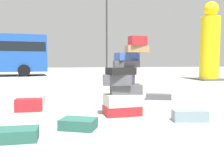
{
  "coord_description": "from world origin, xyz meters",
  "views": [
    {
      "loc": [
        -0.97,
        -4.57,
        1.16
      ],
      "look_at": [
        0.35,
        1.54,
        0.58
      ],
      "focal_mm": 39.74,
      "sensor_mm": 36.0,
      "label": 1
    }
  ],
  "objects_px": {
    "person_bearded_onlooker": "(133,64)",
    "lamp_post": "(107,12)",
    "suitcase_maroon_left_side": "(29,105)",
    "suitcase_tower": "(124,86)",
    "yellow_dummy_statue": "(210,45)",
    "suitcase_cream_foreground_far": "(55,100)",
    "suitcase_charcoal_right_side": "(158,97)",
    "suitcase_slate_white_trunk": "(190,116)",
    "suitcase_teal_foreground_near": "(14,135)",
    "suitcase_teal_behind_tower": "(78,124)"
  },
  "relations": [
    {
      "from": "person_bearded_onlooker",
      "to": "lamp_post",
      "type": "relative_size",
      "value": 0.25
    },
    {
      "from": "suitcase_maroon_left_side",
      "to": "person_bearded_onlooker",
      "type": "distance_m",
      "value": 5.23
    },
    {
      "from": "lamp_post",
      "to": "suitcase_tower",
      "type": "bearing_deg",
      "value": -99.25
    },
    {
      "from": "suitcase_maroon_left_side",
      "to": "lamp_post",
      "type": "xyz_separation_m",
      "value": [
        4.0,
        11.12,
        4.36
      ]
    },
    {
      "from": "lamp_post",
      "to": "person_bearded_onlooker",
      "type": "bearing_deg",
      "value": -92.86
    },
    {
      "from": "yellow_dummy_statue",
      "to": "suitcase_cream_foreground_far",
      "type": "bearing_deg",
      "value": -143.37
    },
    {
      "from": "suitcase_tower",
      "to": "suitcase_charcoal_right_side",
      "type": "xyz_separation_m",
      "value": [
        1.58,
        1.86,
        -0.55
      ]
    },
    {
      "from": "suitcase_slate_white_trunk",
      "to": "suitcase_teal_foreground_near",
      "type": "relative_size",
      "value": 0.94
    },
    {
      "from": "suitcase_charcoal_right_side",
      "to": "suitcase_tower",
      "type": "bearing_deg",
      "value": -108.97
    },
    {
      "from": "suitcase_tower",
      "to": "suitcase_cream_foreground_far",
      "type": "relative_size",
      "value": 3.16
    },
    {
      "from": "yellow_dummy_statue",
      "to": "suitcase_slate_white_trunk",
      "type": "bearing_deg",
      "value": -125.13
    },
    {
      "from": "suitcase_slate_white_trunk",
      "to": "suitcase_teal_behind_tower",
      "type": "distance_m",
      "value": 2.15
    },
    {
      "from": "suitcase_maroon_left_side",
      "to": "person_bearded_onlooker",
      "type": "xyz_separation_m",
      "value": [
        3.62,
        3.66,
        0.89
      ]
    },
    {
      "from": "person_bearded_onlooker",
      "to": "yellow_dummy_statue",
      "type": "bearing_deg",
      "value": 156.82
    },
    {
      "from": "lamp_post",
      "to": "suitcase_maroon_left_side",
      "type": "bearing_deg",
      "value": -109.78
    },
    {
      "from": "suitcase_tower",
      "to": "suitcase_teal_foreground_near",
      "type": "height_order",
      "value": "suitcase_tower"
    },
    {
      "from": "lamp_post",
      "to": "suitcase_charcoal_right_side",
      "type": "bearing_deg",
      "value": -92.08
    },
    {
      "from": "suitcase_tower",
      "to": "yellow_dummy_statue",
      "type": "distance_m",
      "value": 11.51
    },
    {
      "from": "suitcase_teal_foreground_near",
      "to": "yellow_dummy_statue",
      "type": "distance_m",
      "value": 13.93
    },
    {
      "from": "suitcase_cream_foreground_far",
      "to": "suitcase_tower",
      "type": "bearing_deg",
      "value": -57.63
    },
    {
      "from": "suitcase_cream_foreground_far",
      "to": "lamp_post",
      "type": "relative_size",
      "value": 0.07
    },
    {
      "from": "suitcase_teal_behind_tower",
      "to": "person_bearded_onlooker",
      "type": "relative_size",
      "value": 0.34
    },
    {
      "from": "suitcase_teal_behind_tower",
      "to": "lamp_post",
      "type": "xyz_separation_m",
      "value": [
        2.99,
        12.89,
        4.41
      ]
    },
    {
      "from": "suitcase_cream_foreground_far",
      "to": "lamp_post",
      "type": "xyz_separation_m",
      "value": [
        3.42,
        10.28,
        4.38
      ]
    },
    {
      "from": "suitcase_charcoal_right_side",
      "to": "lamp_post",
      "type": "xyz_separation_m",
      "value": [
        0.37,
        10.11,
        4.42
      ]
    },
    {
      "from": "suitcase_teal_foreground_near",
      "to": "lamp_post",
      "type": "bearing_deg",
      "value": 74.4
    },
    {
      "from": "suitcase_slate_white_trunk",
      "to": "yellow_dummy_statue",
      "type": "bearing_deg",
      "value": 66.15
    },
    {
      "from": "suitcase_teal_behind_tower",
      "to": "yellow_dummy_statue",
      "type": "bearing_deg",
      "value": 71.74
    },
    {
      "from": "suitcase_charcoal_right_side",
      "to": "yellow_dummy_statue",
      "type": "bearing_deg",
      "value": 68.95
    },
    {
      "from": "suitcase_slate_white_trunk",
      "to": "yellow_dummy_statue",
      "type": "distance_m",
      "value": 11.53
    },
    {
      "from": "suitcase_maroon_left_side",
      "to": "suitcase_slate_white_trunk",
      "type": "bearing_deg",
      "value": -25.51
    },
    {
      "from": "suitcase_slate_white_trunk",
      "to": "yellow_dummy_statue",
      "type": "relative_size",
      "value": 0.14
    },
    {
      "from": "suitcase_slate_white_trunk",
      "to": "suitcase_teal_behind_tower",
      "type": "height_order",
      "value": "suitcase_slate_white_trunk"
    },
    {
      "from": "suitcase_tower",
      "to": "suitcase_maroon_left_side",
      "type": "xyz_separation_m",
      "value": [
        -2.05,
        0.85,
        -0.49
      ]
    },
    {
      "from": "suitcase_cream_foreground_far",
      "to": "lamp_post",
      "type": "height_order",
      "value": "lamp_post"
    },
    {
      "from": "suitcase_tower",
      "to": "suitcase_cream_foreground_far",
      "type": "height_order",
      "value": "suitcase_tower"
    },
    {
      "from": "suitcase_charcoal_right_side",
      "to": "lamp_post",
      "type": "bearing_deg",
      "value": 109.37
    },
    {
      "from": "suitcase_tower",
      "to": "suitcase_maroon_left_side",
      "type": "height_order",
      "value": "suitcase_tower"
    },
    {
      "from": "suitcase_cream_foreground_far",
      "to": "suitcase_charcoal_right_side",
      "type": "xyz_separation_m",
      "value": [
        3.06,
        0.16,
        -0.04
      ]
    },
    {
      "from": "suitcase_slate_white_trunk",
      "to": "person_bearded_onlooker",
      "type": "xyz_separation_m",
      "value": [
        0.47,
        5.33,
        0.93
      ]
    },
    {
      "from": "suitcase_cream_foreground_far",
      "to": "suitcase_slate_white_trunk",
      "type": "bearing_deg",
      "value": -52.88
    },
    {
      "from": "suitcase_cream_foreground_far",
      "to": "suitcase_teal_foreground_near",
      "type": "distance_m",
      "value": 3.1
    },
    {
      "from": "suitcase_tower",
      "to": "suitcase_teal_foreground_near",
      "type": "distance_m",
      "value": 2.49
    },
    {
      "from": "suitcase_cream_foreground_far",
      "to": "suitcase_charcoal_right_side",
      "type": "distance_m",
      "value": 3.06
    },
    {
      "from": "suitcase_cream_foreground_far",
      "to": "suitcase_maroon_left_side",
      "type": "distance_m",
      "value": 1.02
    },
    {
      "from": "suitcase_tower",
      "to": "person_bearded_onlooker",
      "type": "bearing_deg",
      "value": 70.74
    },
    {
      "from": "suitcase_slate_white_trunk",
      "to": "suitcase_cream_foreground_far",
      "type": "relative_size",
      "value": 1.23
    },
    {
      "from": "suitcase_maroon_left_side",
      "to": "yellow_dummy_statue",
      "type": "distance_m",
      "value": 12.48
    },
    {
      "from": "lamp_post",
      "to": "suitcase_cream_foreground_far",
      "type": "bearing_deg",
      "value": -108.42
    },
    {
      "from": "suitcase_charcoal_right_side",
      "to": "yellow_dummy_statue",
      "type": "height_order",
      "value": "yellow_dummy_statue"
    }
  ]
}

